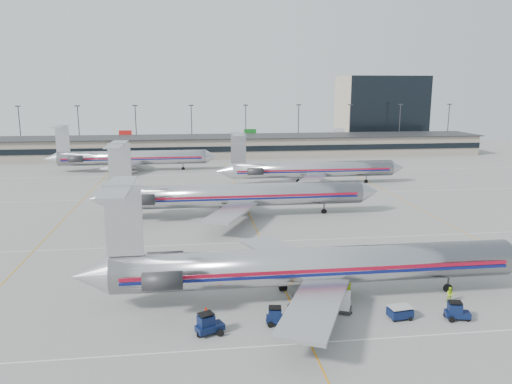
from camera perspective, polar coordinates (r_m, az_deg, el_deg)
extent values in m
plane|color=gray|center=(59.49, 2.09, -8.59)|extent=(260.00, 260.00, 0.00)
cube|color=silver|center=(68.84, 0.71, -5.71)|extent=(160.00, 0.15, 0.02)
cube|color=gray|center=(154.28, -3.94, 5.19)|extent=(160.00, 16.00, 6.00)
cube|color=black|center=(146.23, -3.74, 4.91)|extent=(160.00, 0.20, 1.60)
cube|color=#2D2D30|center=(153.95, -3.95, 6.34)|extent=(162.00, 17.00, 0.30)
cylinder|color=#38383D|center=(175.88, -25.35, 6.38)|extent=(0.30, 0.30, 15.00)
cube|color=#2D2D30|center=(175.47, -25.57, 8.85)|extent=(1.60, 0.40, 0.35)
cylinder|color=#38383D|center=(171.25, -19.58, 6.71)|extent=(0.30, 0.30, 15.00)
cube|color=#2D2D30|center=(170.83, -19.75, 9.25)|extent=(1.60, 0.40, 0.35)
cylinder|color=#38383D|center=(168.42, -13.54, 6.99)|extent=(0.30, 0.30, 15.00)
cube|color=#2D2D30|center=(168.00, -13.67, 9.57)|extent=(1.60, 0.40, 0.35)
cylinder|color=#38383D|center=(167.49, -7.36, 7.20)|extent=(0.30, 0.30, 15.00)
cube|color=#2D2D30|center=(167.06, -7.43, 9.79)|extent=(1.60, 0.40, 0.35)
cylinder|color=#38383D|center=(168.50, -1.18, 7.32)|extent=(0.30, 0.30, 15.00)
cube|color=#2D2D30|center=(168.07, -1.19, 9.90)|extent=(1.60, 0.40, 0.35)
cylinder|color=#38383D|center=(171.39, 4.86, 7.35)|extent=(0.30, 0.30, 15.00)
cube|color=#2D2D30|center=(170.97, 4.91, 9.89)|extent=(1.60, 0.40, 0.35)
cylinder|color=#38383D|center=(176.09, 10.64, 7.31)|extent=(0.30, 0.30, 15.00)
cube|color=#2D2D30|center=(175.68, 10.74, 9.78)|extent=(1.60, 0.40, 0.35)
cylinder|color=#38383D|center=(182.45, 16.07, 7.21)|extent=(0.30, 0.30, 15.00)
cube|color=#2D2D30|center=(182.05, 16.21, 9.59)|extent=(1.60, 0.40, 0.35)
cylinder|color=#38383D|center=(190.30, 21.09, 7.05)|extent=(0.30, 0.30, 15.00)
cube|color=#2D2D30|center=(189.93, 21.26, 9.34)|extent=(1.60, 0.40, 0.35)
cube|color=tan|center=(196.56, 14.03, 9.08)|extent=(30.00, 20.00, 25.00)
cylinder|color=silver|center=(50.27, 7.04, -8.35)|extent=(39.91, 3.69, 3.69)
cone|color=silver|center=(49.73, -18.37, -9.11)|extent=(3.59, 3.69, 3.69)
cube|color=maroon|center=(48.53, 7.59, -8.92)|extent=(37.92, 0.05, 0.35)
cube|color=#0C1358|center=(48.68, 7.58, -9.36)|extent=(37.92, 0.05, 0.28)
cube|color=silver|center=(56.60, 3.28, -7.01)|extent=(9.28, 13.53, 0.32)
cube|color=silver|center=(43.92, 6.73, -12.82)|extent=(9.28, 13.53, 0.32)
cube|color=silver|center=(47.61, -14.88, -3.20)|extent=(3.39, 0.25, 6.79)
cube|color=silver|center=(46.95, -15.45, 0.56)|extent=(2.39, 10.48, 0.18)
cylinder|color=#2D2D30|center=(51.44, -10.30, -7.62)|extent=(3.59, 1.70, 1.70)
cylinder|color=#2D2D30|center=(46.12, -10.63, -9.96)|extent=(3.59, 1.70, 1.70)
cylinder|color=#2D2D30|center=(56.21, 21.10, -9.77)|extent=(0.20, 0.20, 1.65)
cylinder|color=#2D2D30|center=(48.47, 4.16, -12.48)|extent=(0.20, 0.20, 1.65)
cylinder|color=#2D2D30|center=(52.79, 3.11, -10.37)|extent=(0.20, 0.20, 1.65)
cylinder|color=black|center=(56.38, 21.07, -10.22)|extent=(0.90, 0.30, 0.90)
cylinder|color=silver|center=(81.47, -1.88, -0.36)|extent=(40.67, 3.76, 3.76)
cone|color=silver|center=(86.35, 12.79, 0.05)|extent=(3.25, 3.76, 3.76)
cone|color=silver|center=(82.39, -17.41, -0.77)|extent=(3.66, 3.76, 3.76)
cube|color=maroon|center=(79.60, -1.74, -0.54)|extent=(38.64, 0.05, 0.36)
cube|color=#0C1358|center=(79.68, -1.74, -0.82)|extent=(38.64, 0.05, 0.28)
cube|color=silver|center=(88.46, -3.63, -0.07)|extent=(9.46, 13.79, 0.33)
cube|color=silver|center=(74.62, -2.89, -2.31)|extent=(9.46, 13.79, 0.33)
cube|color=silver|center=(80.92, -15.30, 2.98)|extent=(3.46, 0.25, 6.91)
cube|color=silver|center=(80.55, -15.64, 5.26)|extent=(2.44, 10.68, 0.18)
cylinder|color=#2D2D30|center=(84.22, -12.46, -0.02)|extent=(3.66, 1.73, 1.73)
cylinder|color=#2D2D30|center=(78.58, -12.81, -0.88)|extent=(3.66, 1.73, 1.73)
cylinder|color=#2D2D30|center=(84.61, 7.78, -1.89)|extent=(0.20, 0.20, 1.68)
cylinder|color=#2D2D30|center=(79.50, -3.88, -2.71)|extent=(0.20, 0.20, 1.68)
cylinder|color=#2D2D30|center=(84.22, -4.09, -1.88)|extent=(0.20, 0.20, 1.68)
cylinder|color=black|center=(84.72, 7.77, -2.21)|extent=(0.92, 0.31, 0.92)
cylinder|color=silver|center=(109.68, 6.55, 2.58)|extent=(35.53, 3.46, 3.46)
cone|color=silver|center=(115.82, 15.84, 2.70)|extent=(2.99, 3.46, 3.46)
cone|color=silver|center=(106.70, -3.65, 2.38)|extent=(3.37, 3.46, 3.46)
cube|color=maroon|center=(107.99, 6.77, 2.51)|extent=(33.75, 0.05, 0.33)
cube|color=#0C1358|center=(108.05, 6.76, 2.31)|extent=(33.75, 0.05, 0.26)
cube|color=silver|center=(115.70, 4.86, 2.63)|extent=(8.69, 12.67, 0.30)
cube|color=silver|center=(103.13, 6.40, 1.47)|extent=(8.69, 12.67, 0.30)
cube|color=silver|center=(106.25, -2.02, 5.03)|extent=(3.18, 0.23, 6.36)
cube|color=silver|center=(105.91, -2.18, 6.63)|extent=(2.24, 9.82, 0.17)
cylinder|color=#2D2D30|center=(109.86, -0.43, 2.82)|extent=(3.37, 1.59, 1.59)
cylinder|color=#2D2D30|center=(104.64, -0.08, 2.37)|extent=(3.37, 1.59, 1.59)
cylinder|color=#2D2D30|center=(113.63, 12.48, 1.42)|extent=(0.19, 0.19, 1.54)
cylinder|color=#2D2D30|center=(107.32, 5.35, 1.05)|extent=(0.19, 0.19, 1.54)
cylinder|color=#2D2D30|center=(111.63, 4.84, 1.48)|extent=(0.19, 0.19, 1.54)
cylinder|color=black|center=(113.71, 12.47, 1.20)|extent=(0.84, 0.28, 0.84)
cylinder|color=silver|center=(130.41, -13.87, 3.82)|extent=(36.54, 3.56, 3.56)
cone|color=silver|center=(129.68, -5.13, 4.08)|extent=(3.08, 3.56, 3.56)
cone|color=silver|center=(134.15, -22.40, 3.49)|extent=(3.46, 3.56, 3.56)
cube|color=maroon|center=(128.63, -13.96, 3.78)|extent=(34.71, 0.05, 0.34)
cube|color=#0C1358|center=(128.68, -13.95, 3.61)|extent=(34.71, 0.05, 0.27)
cube|color=silver|center=(137.39, -14.35, 3.79)|extent=(8.94, 13.03, 0.31)
cube|color=silver|center=(124.17, -15.07, 2.92)|extent=(8.94, 13.03, 0.31)
cube|color=silver|center=(132.80, -21.25, 5.70)|extent=(3.27, 0.24, 6.54)
cube|color=silver|center=(132.61, -21.47, 7.01)|extent=(2.31, 10.10, 0.17)
cylinder|color=#2D2D30|center=(135.22, -19.44, 3.89)|extent=(3.46, 1.63, 1.63)
cylinder|color=#2D2D30|center=(129.92, -19.93, 3.56)|extent=(3.46, 1.63, 1.63)
cylinder|color=#2D2D30|center=(129.97, -8.33, 2.87)|extent=(0.19, 0.19, 1.59)
cylinder|color=#2D2D30|center=(128.88, -15.20, 2.50)|extent=(0.19, 0.19, 1.59)
cylinder|color=#2D2D30|center=(133.40, -14.94, 2.82)|extent=(0.19, 0.19, 1.59)
cylinder|color=black|center=(130.04, -8.32, 2.67)|extent=(0.87, 0.29, 0.87)
cube|color=#0A1538|center=(44.48, -5.28, -15.18)|extent=(2.65, 2.06, 0.54)
cube|color=#0A1538|center=(44.18, -5.73, -14.44)|extent=(1.62, 1.52, 0.97)
cube|color=black|center=(43.90, -5.75, -13.68)|extent=(1.55, 1.44, 0.09)
cylinder|color=black|center=(45.12, -4.17, -15.15)|extent=(0.60, 0.19, 0.60)
cylinder|color=black|center=(44.17, -4.08, -15.79)|extent=(0.60, 0.19, 0.60)
cylinder|color=black|center=(45.08, -6.44, -15.23)|extent=(0.60, 0.19, 0.60)
cylinder|color=black|center=(44.12, -6.41, -15.87)|extent=(0.60, 0.19, 0.60)
cube|color=#0A1538|center=(45.93, 2.54, -14.31)|extent=(2.23, 1.34, 0.48)
cube|color=#0A1538|center=(45.64, 2.18, -13.69)|extent=(1.27, 1.11, 0.86)
cube|color=black|center=(45.39, 2.19, -13.04)|extent=(1.22, 1.06, 0.08)
cylinder|color=black|center=(46.59, 3.39, -14.28)|extent=(0.54, 0.17, 0.54)
cylinder|color=black|center=(45.75, 3.62, -14.79)|extent=(0.54, 0.17, 0.54)
cylinder|color=black|center=(46.35, 1.47, -14.40)|extent=(0.54, 0.17, 0.54)
cylinder|color=black|center=(45.51, 1.66, -14.93)|extent=(0.54, 0.17, 0.54)
cube|color=#0A1538|center=(50.24, 22.03, -12.81)|extent=(2.37, 1.59, 0.49)
cube|color=#0A1538|center=(49.86, 21.78, -12.23)|extent=(1.39, 1.25, 0.89)
cube|color=black|center=(49.63, 21.83, -11.61)|extent=(1.33, 1.19, 0.08)
cylinder|color=black|center=(51.11, 22.52, -12.75)|extent=(0.55, 0.18, 0.55)
cylinder|color=black|center=(50.34, 23.09, -13.18)|extent=(0.55, 0.18, 0.55)
cylinder|color=black|center=(50.37, 20.92, -12.99)|extent=(0.55, 0.18, 0.55)
cylinder|color=black|center=(49.59, 21.47, -13.43)|extent=(0.55, 0.18, 0.55)
cube|color=#0A1538|center=(44.30, 6.45, -15.38)|extent=(2.16, 1.73, 0.70)
cube|color=#9D9D9D|center=(44.07, 6.46, -14.80)|extent=(2.16, 1.73, 0.06)
cylinder|color=black|center=(45.10, 7.16, -15.41)|extent=(0.36, 0.14, 0.36)
cylinder|color=black|center=(44.16, 7.54, -16.05)|extent=(0.36, 0.14, 0.36)
cylinder|color=black|center=(44.79, 5.36, -15.57)|extent=(0.36, 0.14, 0.36)
cylinder|color=black|center=(43.84, 5.69, -16.22)|extent=(0.36, 0.14, 0.36)
cube|color=#0A1538|center=(48.76, 16.13, -13.08)|extent=(2.23, 1.66, 0.76)
cube|color=#9D9D9D|center=(48.54, 16.17, -12.50)|extent=(2.23, 1.66, 0.07)
cylinder|color=black|center=(49.72, 16.65, -13.12)|extent=(0.39, 0.15, 0.39)
cylinder|color=black|center=(48.74, 17.23, -13.69)|extent=(0.39, 0.15, 0.39)
cylinder|color=black|center=(49.14, 14.98, -13.33)|extent=(0.39, 0.15, 0.39)
cylinder|color=black|center=(48.15, 15.53, -13.90)|extent=(0.39, 0.15, 0.39)
cube|color=#2D2D30|center=(49.07, 9.76, -13.05)|extent=(2.23, 2.07, 0.30)
cube|color=white|center=(48.70, 9.80, -12.09)|extent=(1.92, 1.86, 1.50)
cylinder|color=black|center=(49.84, 10.34, -12.83)|extent=(0.24, 0.12, 0.24)
cylinder|color=black|center=(48.81, 10.78, -13.40)|extent=(0.24, 0.12, 0.24)
cylinder|color=black|center=(49.45, 8.76, -12.98)|extent=(0.24, 0.12, 0.24)
cylinder|color=black|center=(48.41, 9.16, -13.56)|extent=(0.24, 0.12, 0.24)
cube|color=#9D9D9D|center=(53.38, 7.74, -10.63)|extent=(3.84, 2.03, 0.51)
cube|color=#2D2D30|center=(53.11, 8.42, -9.42)|extent=(3.81, 1.64, 1.31)
cylinder|color=black|center=(54.30, 8.95, -10.50)|extent=(0.51, 0.16, 0.51)
cylinder|color=black|center=(53.31, 9.29, -10.95)|extent=(0.51, 0.16, 0.51)
cylinder|color=black|center=(53.65, 6.20, -10.71)|extent=(0.51, 0.16, 0.51)
cylinder|color=black|center=(52.65, 6.49, -11.16)|extent=(0.51, 0.16, 0.51)
imported|color=#A2C612|center=(52.61, 10.59, -10.60)|extent=(0.73, 0.74, 1.72)
imported|color=#A9DE14|center=(53.73, 21.32, -10.86)|extent=(0.91, 0.81, 1.53)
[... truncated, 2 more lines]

